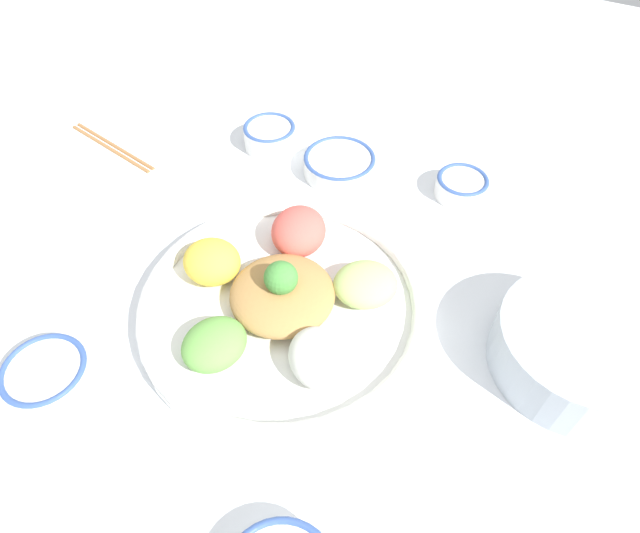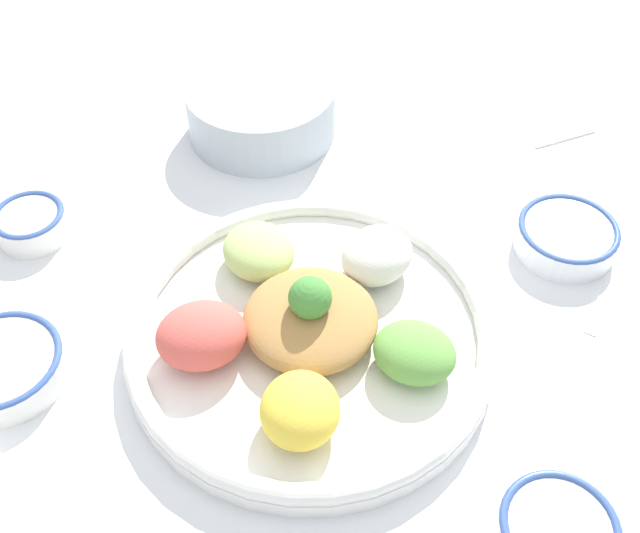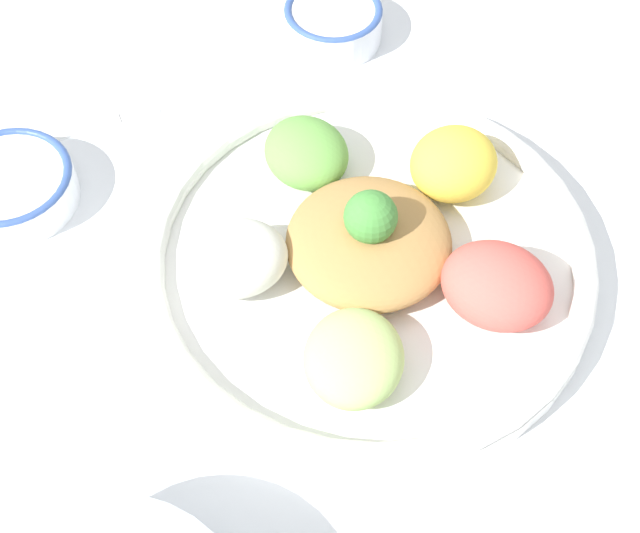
{
  "view_description": "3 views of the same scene",
  "coord_description": "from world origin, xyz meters",
  "views": [
    {
      "loc": [
        0.22,
        -0.33,
        0.57
      ],
      "look_at": [
        0.03,
        0.03,
        0.09
      ],
      "focal_mm": 30.0,
      "sensor_mm": 36.0,
      "label": 1
    },
    {
      "loc": [
        -0.46,
        -0.04,
        0.61
      ],
      "look_at": [
        0.01,
        0.0,
        0.09
      ],
      "focal_mm": 42.0,
      "sensor_mm": 36.0,
      "label": 2
    },
    {
      "loc": [
        0.31,
        0.27,
        0.61
      ],
      "look_at": [
        0.03,
        -0.0,
        0.05
      ],
      "focal_mm": 50.0,
      "sensor_mm": 36.0,
      "label": 3
    }
  ],
  "objects": [
    {
      "name": "ground_plane",
      "position": [
        0.0,
        0.0,
        0.0
      ],
      "size": [
        2.4,
        2.4,
        0.0
      ],
      "primitive_type": "plane",
      "color": "white"
    },
    {
      "name": "serving_spoon_extra",
      "position": [
        0.03,
        -0.28,
        0.0
      ],
      "size": [
        0.12,
        0.07,
        0.01
      ],
      "rotation": [
        0.0,
        0.0,
        5.86
      ],
      "color": "white",
      "rests_on": "ground_plane"
    },
    {
      "name": "sauce_bowl_red",
      "position": [
        -0.2,
        -0.21,
        0.02
      ],
      "size": [
        0.1,
        0.1,
        0.04
      ],
      "color": "white",
      "rests_on": "ground_plane"
    },
    {
      "name": "rice_bowl_plain",
      "position": [
        0.11,
        0.34,
        0.02
      ],
      "size": [
        0.08,
        0.08,
        0.03
      ],
      "color": "white",
      "rests_on": "ground_plane"
    },
    {
      "name": "sauce_bowl_far",
      "position": [
        0.15,
        -0.26,
        0.02
      ],
      "size": [
        0.11,
        0.11,
        0.03
      ],
      "color": "white",
      "rests_on": "ground_plane"
    },
    {
      "name": "sauce_bowl_dark",
      "position": [
        -0.08,
        0.3,
        0.02
      ],
      "size": [
        0.12,
        0.12,
        0.03
      ],
      "color": "white",
      "rests_on": "ground_plane"
    },
    {
      "name": "salad_platter",
      "position": [
        -0.01,
        0.01,
        0.03
      ],
      "size": [
        0.37,
        0.37,
        0.09
      ],
      "color": "white",
      "rests_on": "ground_plane"
    },
    {
      "name": "serving_spoon_main",
      "position": [
        0.33,
        -0.25,
        0.0
      ],
      "size": [
        0.09,
        0.14,
        0.01
      ],
      "rotation": [
        0.0,
        0.0,
        5.19
      ],
      "color": "white",
      "rests_on": "ground_plane"
    },
    {
      "name": "side_serving_bowl",
      "position": [
        0.33,
        0.11,
        0.04
      ],
      "size": [
        0.19,
        0.19,
        0.07
      ],
      "color": "#A8B2BC",
      "rests_on": "ground_plane"
    }
  ]
}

